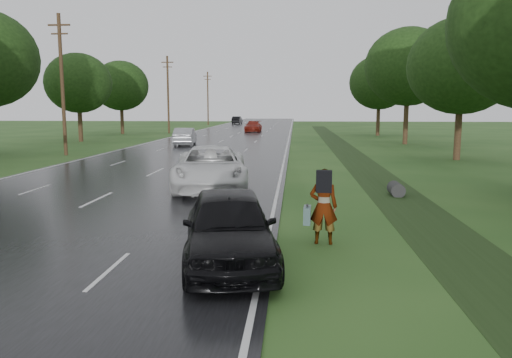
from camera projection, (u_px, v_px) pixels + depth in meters
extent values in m
cube|color=black|center=(228.00, 138.00, 55.36)|extent=(14.00, 180.00, 0.04)
cube|color=silver|center=(289.00, 138.00, 54.83)|extent=(0.12, 180.00, 0.01)
cube|color=silver|center=(168.00, 138.00, 55.88)|extent=(0.12, 180.00, 0.01)
cube|color=silver|center=(228.00, 138.00, 55.35)|extent=(0.12, 180.00, 0.01)
cube|color=#1E3313|center=(363.00, 166.00, 29.81)|extent=(2.20, 120.00, 0.01)
cylinder|color=#2D2D2D|center=(396.00, 189.00, 19.91)|extent=(0.56, 1.00, 0.56)
cylinder|color=#3E2619|center=(62.00, 86.00, 35.62)|extent=(0.26, 0.26, 10.00)
cube|color=#3E2619|center=(59.00, 25.00, 35.01)|extent=(1.60, 0.12, 0.12)
cube|color=#3E2619|center=(59.00, 34.00, 35.10)|extent=(1.20, 0.10, 0.10)
cylinder|color=#3E2619|center=(168.00, 95.00, 65.22)|extent=(0.26, 0.26, 10.00)
cube|color=#3E2619|center=(167.00, 62.00, 64.61)|extent=(1.60, 0.12, 0.12)
cube|color=#3E2619|center=(167.00, 67.00, 64.70)|extent=(1.20, 0.10, 0.10)
cylinder|color=#3E2619|center=(208.00, 99.00, 94.81)|extent=(0.26, 0.26, 10.00)
cube|color=#3E2619|center=(208.00, 76.00, 94.20)|extent=(1.60, 0.12, 0.12)
cube|color=#3E2619|center=(208.00, 79.00, 94.29)|extent=(1.20, 0.10, 0.10)
cylinder|color=#3E2619|center=(458.00, 133.00, 32.98)|extent=(0.44, 0.44, 3.52)
ellipsoid|color=black|center=(462.00, 66.00, 32.35)|extent=(7.00, 7.00, 6.30)
cylinder|color=#3E2619|center=(406.00, 122.00, 46.78)|extent=(0.44, 0.44, 4.16)
ellipsoid|color=black|center=(408.00, 67.00, 46.04)|extent=(8.00, 8.00, 7.20)
cylinder|color=#3E2619|center=(378.00, 120.00, 60.65)|extent=(0.44, 0.44, 3.68)
ellipsoid|color=black|center=(379.00, 83.00, 59.99)|extent=(7.20, 7.20, 6.48)
cylinder|color=#3E2619|center=(80.00, 125.00, 50.30)|extent=(0.44, 0.44, 3.36)
ellipsoid|color=black|center=(78.00, 83.00, 49.70)|extent=(6.60, 6.60, 5.94)
cylinder|color=#3E2619|center=(122.00, 120.00, 64.14)|extent=(0.44, 0.44, 3.52)
ellipsoid|color=black|center=(121.00, 86.00, 63.51)|extent=(7.00, 7.00, 6.30)
imported|color=#A5998C|center=(324.00, 206.00, 12.80)|extent=(0.75, 0.51, 1.97)
cube|color=black|center=(324.00, 181.00, 12.42)|extent=(0.41, 0.26, 0.55)
cube|color=#405D5D|center=(307.00, 215.00, 13.00)|extent=(0.22, 0.56, 0.45)
cube|color=black|center=(307.00, 205.00, 12.96)|extent=(0.06, 0.19, 0.04)
imported|color=silver|center=(211.00, 168.00, 21.24)|extent=(3.90, 6.86, 1.81)
imported|color=black|center=(229.00, 226.00, 11.12)|extent=(2.80, 5.18, 1.67)
imported|color=#92949A|center=(185.00, 137.00, 45.15)|extent=(2.12, 4.90, 1.57)
imported|color=maroon|center=(253.00, 126.00, 69.28)|extent=(2.20, 5.22, 1.51)
imported|color=black|center=(237.00, 120.00, 100.22)|extent=(1.75, 4.63, 1.51)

